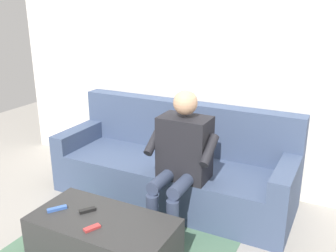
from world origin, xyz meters
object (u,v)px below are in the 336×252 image
at_px(coffee_table, 104,242).
at_px(person_solo_seated, 182,153).
at_px(remote_blue, 57,209).
at_px(remote_black, 87,210).
at_px(couch, 174,167).
at_px(remote_red, 92,228).

bearing_deg(coffee_table, person_solo_seated, -108.23).
bearing_deg(remote_blue, coffee_table, 133.85).
relative_size(remote_black, remote_blue, 0.84).
relative_size(coffee_table, person_solo_seated, 0.89).
xyz_separation_m(coffee_table, person_solo_seated, (-0.26, -0.77, 0.45)).
distance_m(coffee_table, remote_black, 0.26).
bearing_deg(remote_black, person_solo_seated, 6.72).
distance_m(couch, coffee_table, 1.17).
relative_size(couch, remote_black, 19.31).
height_order(remote_blue, remote_red, remote_blue).
bearing_deg(remote_black, remote_blue, 146.70).
bearing_deg(person_solo_seated, coffee_table, 71.77).
bearing_deg(couch, coffee_table, 90.00).
bearing_deg(remote_red, remote_blue, 103.75).
distance_m(couch, remote_blue, 1.28).
relative_size(person_solo_seated, remote_blue, 8.20).
bearing_deg(couch, remote_red, 90.57).
height_order(couch, coffee_table, couch).
relative_size(couch, remote_red, 20.38).
bearing_deg(coffee_table, remote_red, 95.56).
bearing_deg(remote_red, coffee_table, 30.97).
bearing_deg(remote_red, couch, 25.98).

